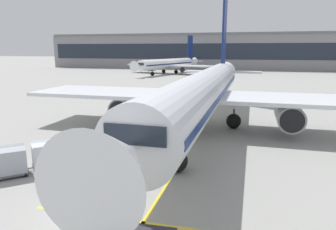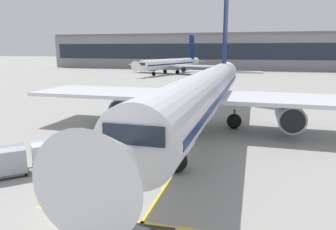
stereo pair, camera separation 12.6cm
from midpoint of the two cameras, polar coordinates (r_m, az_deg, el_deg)
name	(u,v)px [view 1 (the left image)]	position (r m, az deg, el deg)	size (l,w,h in m)	color
ground_plane	(87,211)	(16.75, -14.89, -16.78)	(600.00, 600.00, 0.00)	gray
parked_airplane	(205,91)	(31.17, 6.65, 4.35)	(36.36, 46.69, 15.67)	silver
belt_loader	(132,144)	(23.93, -6.82, -5.38)	(4.71, 4.68, 2.81)	silver
baggage_cart_lead	(88,149)	(22.95, -14.65, -6.03)	(2.55, 2.53, 1.91)	#515156
baggage_cart_second	(48,154)	(22.74, -21.46, -6.67)	(2.55, 2.53, 1.91)	#515156
baggage_cart_third	(10,161)	(22.39, -27.32, -7.48)	(2.55, 2.53, 1.91)	#515156
ground_crew_by_loader	(103,152)	(22.01, -12.05, -6.69)	(0.38, 0.52, 1.74)	#514C42
ground_crew_by_carts	(98,143)	(24.12, -12.95, -5.07)	(0.56, 0.31, 1.74)	black
ground_crew_marshaller	(131,154)	(21.31, -7.04, -7.14)	(0.57, 0.25, 1.74)	#333847
ground_crew_wingwalker	(128,144)	(23.58, -7.49, -5.25)	(0.33, 0.56, 1.74)	#514C42
safety_cone_engine_keepout	(148,122)	(33.37, -3.73, -1.26)	(0.56, 0.56, 0.64)	black
safety_cone_wingtip	(121,125)	(32.02, -8.85, -1.80)	(0.71, 0.71, 0.80)	black
safety_cone_nose_mark	(137,128)	(30.53, -5.82, -2.44)	(0.67, 0.67, 0.75)	black
apron_guidance_line_lead_in	(200,130)	(31.13, 5.76, -2.84)	(0.20, 110.00, 0.01)	yellow
apron_guidance_line_stop_bar	(149,223)	(15.32, -3.83, -19.29)	(12.00, 0.20, 0.01)	yellow
terminal_building	(204,51)	(132.62, 6.68, 11.57)	(132.20, 16.48, 14.29)	gray
distant_airplane	(169,64)	(103.44, 0.09, 9.41)	(30.27, 37.59, 12.95)	white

